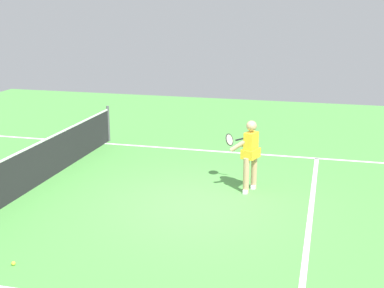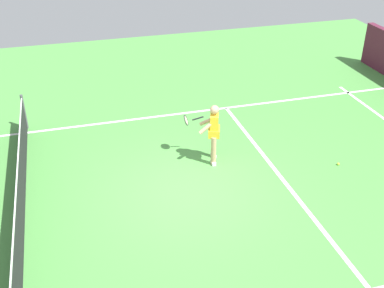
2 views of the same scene
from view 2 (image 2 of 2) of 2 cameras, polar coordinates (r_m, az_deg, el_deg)
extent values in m
plane|color=#4C9342|center=(11.30, -0.34, -5.34)|extent=(23.59, 23.59, 0.00)
cube|color=white|center=(11.99, 10.20, -3.53)|extent=(7.77, 0.10, 0.01)
cube|color=white|center=(14.55, -4.43, 3.23)|extent=(0.10, 16.14, 0.01)
cylinder|color=#4C4C51|center=(14.45, -19.24, 3.62)|extent=(0.08, 0.08, 1.04)
cube|color=#232326|center=(10.84, -19.60, -6.10)|extent=(8.29, 0.02, 0.92)
cube|color=white|center=(10.58, -20.04, -3.99)|extent=(8.29, 0.02, 0.04)
cylinder|color=tan|center=(12.01, 2.56, -0.81)|extent=(0.13, 0.13, 0.78)
cylinder|color=tan|center=(12.32, 2.59, 0.04)|extent=(0.13, 0.13, 0.78)
cube|color=white|center=(12.19, 2.52, -2.23)|extent=(0.20, 0.10, 0.08)
cube|color=white|center=(12.50, 2.56, -1.35)|extent=(0.20, 0.10, 0.08)
cube|color=gold|center=(11.85, 2.65, 2.33)|extent=(0.37, 0.29, 0.52)
cube|color=gold|center=(11.94, 2.62, 1.48)|extent=(0.47, 0.40, 0.20)
sphere|color=tan|center=(11.67, 2.69, 4.07)|extent=(0.22, 0.22, 0.22)
cylinder|color=tan|center=(11.71, 1.90, 2.10)|extent=(0.14, 0.48, 0.37)
cylinder|color=tan|center=(11.97, 1.95, 2.77)|extent=(0.40, 0.40, 0.37)
cylinder|color=black|center=(12.17, 0.70, 3.05)|extent=(0.13, 0.29, 0.14)
torus|color=black|center=(12.21, -0.71, 2.84)|extent=(0.31, 0.21, 0.28)
cylinder|color=beige|center=(12.21, -0.71, 2.84)|extent=(0.26, 0.16, 0.23)
sphere|color=#D1E533|center=(12.69, 16.92, -2.27)|extent=(0.07, 0.07, 0.07)
camera|label=1|loc=(5.59, 72.07, -20.70)|focal=50.02mm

